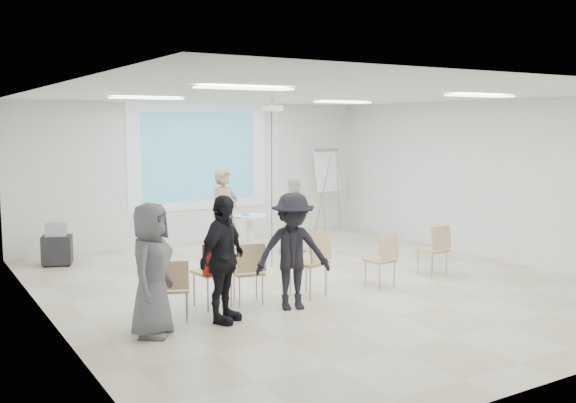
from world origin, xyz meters
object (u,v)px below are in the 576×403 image
audience_mid (293,244)px  laptop (247,270)px  audience_left (223,250)px  audience_outer (151,262)px  player_left (225,209)px  av_cart (57,246)px  pedestal_table (250,232)px  chair_left_inner (249,268)px  chair_center (313,257)px  flipchart_easel (327,171)px  chair_far_left (174,285)px  chair_left_mid (215,266)px  chair_right_inner (383,256)px  chair_right_far (436,246)px  player_right (296,210)px

audience_mid → laptop: bearing=139.4°
audience_left → audience_mid: bearing=-31.9°
audience_left → audience_outer: 0.97m
player_left → audience_outer: bearing=-143.3°
audience_mid → av_cart: size_ratio=2.40×
audience_mid → audience_outer: size_ratio=1.01×
pedestal_table → chair_left_inner: chair_left_inner is taller
pedestal_table → chair_center: chair_center is taller
audience_left → flipchart_easel: (5.09, 4.99, 0.51)m
audience_left → player_left: bearing=30.0°
chair_center → audience_left: 1.75m
chair_far_left → audience_mid: 1.70m
chair_left_mid → laptop: 0.52m
chair_right_inner → flipchart_easel: 5.26m
chair_left_inner → chair_center: chair_center is taller
chair_left_inner → laptop: bearing=92.8°
chair_far_left → chair_center: 2.20m
chair_right_far → flipchart_easel: bearing=78.6°
chair_right_far → player_right: bearing=107.6°
chair_right_far → flipchart_easel: (0.98, 4.60, 0.94)m
pedestal_table → audience_mid: bearing=-108.9°
player_left → player_right: size_ratio=1.16×
audience_left → pedestal_table: bearing=23.5°
player_left → chair_right_far: size_ratio=2.25×
player_left → flipchart_easel: bearing=9.7°
player_right → chair_left_inner: 3.78m
chair_left_mid → audience_left: audience_left is taller
chair_far_left → audience_left: size_ratio=0.43×
pedestal_table → chair_left_mid: bearing=-125.5°
chair_far_left → audience_mid: (1.61, -0.31, 0.43)m
pedestal_table → player_right: player_right is taller
pedestal_table → player_right: size_ratio=0.51×
chair_left_inner → audience_mid: (0.40, -0.52, 0.39)m
player_right → chair_left_inner: bearing=-120.7°
chair_left_inner → audience_mid: audience_mid is taller
player_right → chair_center: 3.31m
chair_far_left → chair_right_inner: bearing=23.5°
chair_right_inner → chair_right_far: size_ratio=0.96×
audience_mid → flipchart_easel: size_ratio=0.93×
chair_left_mid → chair_right_inner: bearing=-13.9°
chair_center → laptop: bearing=148.1°
player_right → player_left: bearing=-168.8°
audience_mid → audience_left: bearing=-160.9°
laptop → audience_left: (-0.69, -0.65, 0.47)m
audience_outer → chair_left_inner: bearing=-30.3°
audience_left → chair_center: bearing=-19.8°
chair_far_left → chair_left_mid: (0.72, 0.29, 0.10)m
chair_far_left → chair_left_inner: (1.21, 0.21, 0.04)m
chair_center → chair_right_inner: size_ratio=1.19×
chair_left_mid → audience_outer: bearing=-156.6°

